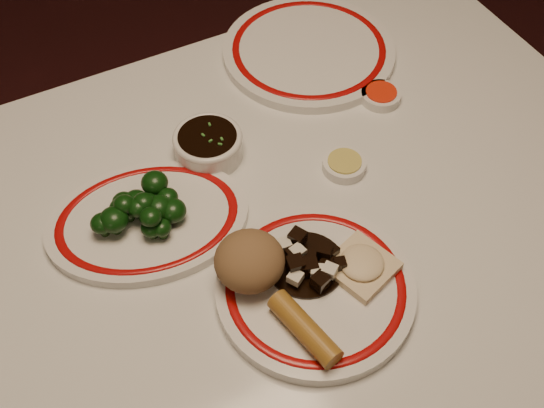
{
  "coord_description": "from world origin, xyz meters",
  "views": [
    {
      "loc": [
        -0.24,
        -0.46,
        1.51
      ],
      "look_at": [
        0.02,
        0.03,
        0.8
      ],
      "focal_mm": 45.0,
      "sensor_mm": 36.0,
      "label": 1
    }
  ],
  "objects_px": {
    "rice_mound": "(249,261)",
    "broccoli_pile": "(142,208)",
    "soy_bowl": "(208,146)",
    "stirfry_heap": "(309,262)",
    "dining_table": "(271,286)",
    "fried_wonton": "(362,265)",
    "broccoli_plate": "(148,220)",
    "spring_roll": "(305,329)",
    "main_plate": "(315,289)"
  },
  "relations": [
    {
      "from": "rice_mound",
      "to": "broccoli_pile",
      "type": "height_order",
      "value": "rice_mound"
    },
    {
      "from": "broccoli_pile",
      "to": "soy_bowl",
      "type": "distance_m",
      "value": 0.15
    },
    {
      "from": "rice_mound",
      "to": "stirfry_heap",
      "type": "relative_size",
      "value": 0.88
    },
    {
      "from": "dining_table",
      "to": "fried_wonton",
      "type": "bearing_deg",
      "value": -47.41
    },
    {
      "from": "stirfry_heap",
      "to": "broccoli_plate",
      "type": "distance_m",
      "value": 0.23
    },
    {
      "from": "spring_roll",
      "to": "broccoli_plate",
      "type": "distance_m",
      "value": 0.28
    },
    {
      "from": "rice_mound",
      "to": "fried_wonton",
      "type": "bearing_deg",
      "value": -24.13
    },
    {
      "from": "dining_table",
      "to": "broccoli_pile",
      "type": "bearing_deg",
      "value": 139.0
    },
    {
      "from": "spring_roll",
      "to": "main_plate",
      "type": "bearing_deg",
      "value": 37.51
    },
    {
      "from": "fried_wonton",
      "to": "broccoli_pile",
      "type": "xyz_separation_m",
      "value": [
        -0.22,
        0.21,
        0.01
      ]
    },
    {
      "from": "spring_roll",
      "to": "fried_wonton",
      "type": "height_order",
      "value": "spring_roll"
    },
    {
      "from": "spring_roll",
      "to": "rice_mound",
      "type": "bearing_deg",
      "value": 89.43
    },
    {
      "from": "rice_mound",
      "to": "spring_roll",
      "type": "distance_m",
      "value": 0.11
    },
    {
      "from": "dining_table",
      "to": "stirfry_heap",
      "type": "bearing_deg",
      "value": -65.62
    },
    {
      "from": "fried_wonton",
      "to": "soy_bowl",
      "type": "distance_m",
      "value": 0.3
    },
    {
      "from": "stirfry_heap",
      "to": "broccoli_plate",
      "type": "relative_size",
      "value": 0.32
    },
    {
      "from": "dining_table",
      "to": "main_plate",
      "type": "relative_size",
      "value": 4.56
    },
    {
      "from": "rice_mound",
      "to": "main_plate",
      "type": "bearing_deg",
      "value": -38.4
    },
    {
      "from": "fried_wonton",
      "to": "soy_bowl",
      "type": "bearing_deg",
      "value": 106.75
    },
    {
      "from": "dining_table",
      "to": "spring_roll",
      "type": "relative_size",
      "value": 11.24
    },
    {
      "from": "rice_mound",
      "to": "soy_bowl",
      "type": "xyz_separation_m",
      "value": [
        0.04,
        0.23,
        -0.03
      ]
    },
    {
      "from": "fried_wonton",
      "to": "broccoli_pile",
      "type": "height_order",
      "value": "broccoli_pile"
    },
    {
      "from": "main_plate",
      "to": "broccoli_pile",
      "type": "distance_m",
      "value": 0.26
    },
    {
      "from": "broccoli_plate",
      "to": "broccoli_pile",
      "type": "distance_m",
      "value": 0.03
    },
    {
      "from": "dining_table",
      "to": "soy_bowl",
      "type": "xyz_separation_m",
      "value": [
        -0.0,
        0.2,
        0.11
      ]
    },
    {
      "from": "fried_wonton",
      "to": "soy_bowl",
      "type": "height_order",
      "value": "soy_bowl"
    },
    {
      "from": "spring_roll",
      "to": "soy_bowl",
      "type": "xyz_separation_m",
      "value": [
        0.02,
        0.33,
        -0.01
      ]
    },
    {
      "from": "dining_table",
      "to": "broccoli_plate",
      "type": "bearing_deg",
      "value": 138.16
    },
    {
      "from": "dining_table",
      "to": "rice_mound",
      "type": "xyz_separation_m",
      "value": [
        -0.05,
        -0.03,
        0.14
      ]
    },
    {
      "from": "fried_wonton",
      "to": "stirfry_heap",
      "type": "relative_size",
      "value": 0.95
    },
    {
      "from": "broccoli_plate",
      "to": "spring_roll",
      "type": "bearing_deg",
      "value": -67.87
    },
    {
      "from": "fried_wonton",
      "to": "broccoli_plate",
      "type": "relative_size",
      "value": 0.31
    },
    {
      "from": "main_plate",
      "to": "broccoli_pile",
      "type": "bearing_deg",
      "value": 127.31
    },
    {
      "from": "main_plate",
      "to": "fried_wonton",
      "type": "distance_m",
      "value": 0.07
    },
    {
      "from": "dining_table",
      "to": "stirfry_heap",
      "type": "relative_size",
      "value": 11.72
    },
    {
      "from": "fried_wonton",
      "to": "broccoli_plate",
      "type": "height_order",
      "value": "fried_wonton"
    },
    {
      "from": "soy_bowl",
      "to": "stirfry_heap",
      "type": "bearing_deg",
      "value": -83.57
    },
    {
      "from": "dining_table",
      "to": "broccoli_plate",
      "type": "relative_size",
      "value": 3.77
    },
    {
      "from": "dining_table",
      "to": "fried_wonton",
      "type": "distance_m",
      "value": 0.17
    },
    {
      "from": "rice_mound",
      "to": "broccoli_plate",
      "type": "bearing_deg",
      "value": 119.24
    },
    {
      "from": "spring_roll",
      "to": "broccoli_pile",
      "type": "relative_size",
      "value": 0.85
    },
    {
      "from": "rice_mound",
      "to": "spring_roll",
      "type": "bearing_deg",
      "value": -79.19
    },
    {
      "from": "soy_bowl",
      "to": "fried_wonton",
      "type": "bearing_deg",
      "value": -73.25
    },
    {
      "from": "dining_table",
      "to": "main_plate",
      "type": "xyz_separation_m",
      "value": [
        0.02,
        -0.09,
        0.1
      ]
    },
    {
      "from": "main_plate",
      "to": "soy_bowl",
      "type": "xyz_separation_m",
      "value": [
        -0.02,
        0.28,
        0.01
      ]
    },
    {
      "from": "rice_mound",
      "to": "fried_wonton",
      "type": "height_order",
      "value": "rice_mound"
    },
    {
      "from": "main_plate",
      "to": "stirfry_heap",
      "type": "height_order",
      "value": "stirfry_heap"
    },
    {
      "from": "fried_wonton",
      "to": "stirfry_heap",
      "type": "xyz_separation_m",
      "value": [
        -0.06,
        0.03,
        0.0
      ]
    },
    {
      "from": "rice_mound",
      "to": "broccoli_pile",
      "type": "relative_size",
      "value": 0.71
    },
    {
      "from": "stirfry_heap",
      "to": "soy_bowl",
      "type": "height_order",
      "value": "stirfry_heap"
    }
  ]
}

